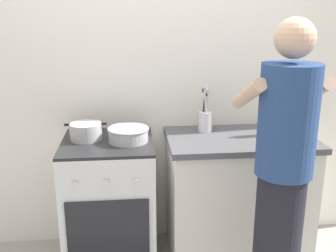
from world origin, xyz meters
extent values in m
cube|color=silver|center=(0.20, 0.50, 1.25)|extent=(3.20, 0.10, 2.50)
cube|color=silver|center=(0.55, 0.15, 0.43)|extent=(0.96, 0.56, 0.86)
cube|color=#4C4C51|center=(0.55, 0.15, 0.88)|extent=(1.00, 0.60, 0.04)
cube|color=silver|center=(-0.35, 0.15, 0.44)|extent=(0.60, 0.60, 0.88)
cube|color=#232326|center=(-0.35, 0.15, 0.89)|extent=(0.60, 0.60, 0.02)
cube|color=black|center=(-0.35, -0.16, 0.42)|extent=(0.51, 0.01, 0.40)
cylinder|color=silver|center=(-0.53, -0.16, 0.74)|extent=(0.04, 0.01, 0.04)
cylinder|color=silver|center=(-0.35, -0.16, 0.74)|extent=(0.04, 0.01, 0.04)
cylinder|color=silver|center=(-0.17, -0.16, 0.74)|extent=(0.04, 0.01, 0.04)
cylinder|color=#B2B2B7|center=(-0.49, 0.19, 0.96)|extent=(0.21, 0.21, 0.11)
cube|color=black|center=(-0.61, 0.19, 1.01)|extent=(0.04, 0.02, 0.01)
cube|color=black|center=(-0.37, 0.19, 1.01)|extent=(0.04, 0.02, 0.01)
cylinder|color=#B7B7BC|center=(-0.21, 0.13, 0.95)|extent=(0.26, 0.26, 0.09)
torus|color=#B7B7BC|center=(-0.21, 0.13, 0.99)|extent=(0.27, 0.27, 0.01)
cylinder|color=silver|center=(0.33, 0.31, 0.97)|extent=(0.10, 0.10, 0.14)
cylinder|color=#B7BABF|center=(0.33, 0.30, 1.06)|extent=(0.04, 0.01, 0.29)
sphere|color=#B7BABF|center=(0.33, 0.30, 1.22)|extent=(0.03, 0.03, 0.03)
cylinder|color=silver|center=(0.34, 0.31, 1.05)|extent=(0.03, 0.05, 0.26)
sphere|color=silver|center=(0.34, 0.31, 1.19)|extent=(0.03, 0.03, 0.03)
cylinder|color=silver|center=(0.34, 0.30, 1.06)|extent=(0.06, 0.04, 0.28)
sphere|color=silver|center=(0.34, 0.30, 1.21)|extent=(0.03, 0.03, 0.03)
cylinder|color=black|center=(0.34, 0.32, 1.04)|extent=(0.04, 0.02, 0.23)
sphere|color=black|center=(0.34, 0.32, 1.17)|extent=(0.03, 0.03, 0.03)
cylinder|color=black|center=(0.32, 0.32, 1.05)|extent=(0.04, 0.04, 0.26)
sphere|color=black|center=(0.32, 0.32, 1.19)|extent=(0.03, 0.03, 0.03)
cylinder|color=gold|center=(0.76, 0.17, 1.01)|extent=(0.06, 0.06, 0.22)
cylinder|color=gold|center=(0.76, 0.17, 1.13)|extent=(0.03, 0.03, 0.04)
cylinder|color=black|center=(0.76, 0.17, 1.16)|extent=(0.03, 0.03, 0.02)
cylinder|color=black|center=(0.60, -0.49, 0.45)|extent=(0.26, 0.26, 0.90)
cylinder|color=navy|center=(0.60, -0.49, 1.19)|extent=(0.30, 0.30, 0.58)
sphere|color=#D3AA8C|center=(0.60, -0.49, 1.60)|extent=(0.20, 0.20, 0.20)
cylinder|color=#D3AA8C|center=(0.43, -0.35, 1.30)|extent=(0.07, 0.41, 0.24)
cylinder|color=#D3AA8C|center=(0.77, -0.35, 1.30)|extent=(0.07, 0.41, 0.24)
camera|label=1|loc=(-0.19, -2.34, 1.73)|focal=42.09mm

